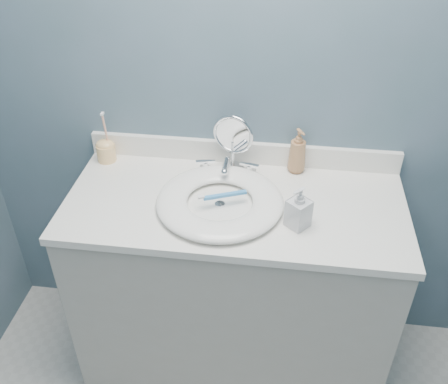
% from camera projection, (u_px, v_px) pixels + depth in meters
% --- Properties ---
extents(back_wall, '(2.20, 0.02, 2.40)m').
position_uv_depth(back_wall, '(245.00, 86.00, 1.82)').
color(back_wall, '#47606B').
rests_on(back_wall, ground).
extents(vanity_cabinet, '(1.20, 0.55, 0.85)m').
position_uv_depth(vanity_cabinet, '(233.00, 289.00, 2.05)').
color(vanity_cabinet, '#B6B1A6').
rests_on(vanity_cabinet, ground).
extents(countertop, '(1.22, 0.57, 0.03)m').
position_uv_depth(countertop, '(235.00, 205.00, 1.79)').
color(countertop, white).
rests_on(countertop, vanity_cabinet).
extents(backsplash, '(1.22, 0.02, 0.09)m').
position_uv_depth(backsplash, '(243.00, 152.00, 1.97)').
color(backsplash, white).
rests_on(backsplash, countertop).
extents(basin, '(0.45, 0.45, 0.04)m').
position_uv_depth(basin, '(220.00, 201.00, 1.75)').
color(basin, white).
rests_on(basin, countertop).
extents(drain, '(0.04, 0.04, 0.01)m').
position_uv_depth(drain, '(220.00, 204.00, 1.76)').
color(drain, silver).
rests_on(drain, countertop).
extents(faucet, '(0.25, 0.13, 0.07)m').
position_uv_depth(faucet, '(227.00, 168.00, 1.91)').
color(faucet, silver).
rests_on(faucet, countertop).
extents(makeup_mirror, '(0.16, 0.09, 0.24)m').
position_uv_depth(makeup_mirror, '(233.00, 141.00, 1.88)').
color(makeup_mirror, silver).
rests_on(makeup_mirror, countertop).
extents(soap_bottle_amber, '(0.09, 0.09, 0.18)m').
position_uv_depth(soap_bottle_amber, '(298.00, 151.00, 1.89)').
color(soap_bottle_amber, '#A7754B').
rests_on(soap_bottle_amber, countertop).
extents(soap_bottle_clear, '(0.10, 0.10, 0.15)m').
position_uv_depth(soap_bottle_clear, '(299.00, 207.00, 1.63)').
color(soap_bottle_clear, silver).
rests_on(soap_bottle_clear, countertop).
extents(toothbrush_holder, '(0.07, 0.07, 0.21)m').
position_uv_depth(toothbrush_holder, '(106.00, 150.00, 1.98)').
color(toothbrush_holder, '#FFCA7F').
rests_on(toothbrush_holder, countertop).
extents(toothbrush_lying, '(0.17, 0.08, 0.02)m').
position_uv_depth(toothbrush_lying, '(223.00, 195.00, 1.74)').
color(toothbrush_lying, '#3B8DD1').
rests_on(toothbrush_lying, basin).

